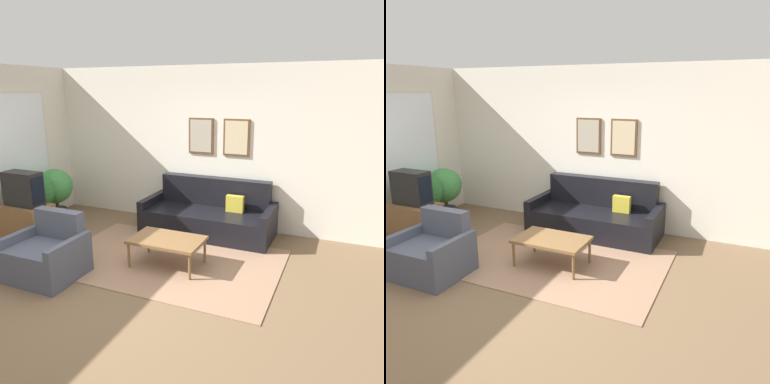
{
  "view_description": "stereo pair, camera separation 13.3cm",
  "coord_description": "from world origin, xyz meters",
  "views": [
    {
      "loc": [
        2.53,
        -3.29,
        2.28
      ],
      "look_at": [
        0.46,
        1.59,
        0.85
      ],
      "focal_mm": 35.0,
      "sensor_mm": 36.0,
      "label": 1
    },
    {
      "loc": [
        2.65,
        -3.24,
        2.28
      ],
      "look_at": [
        0.46,
        1.59,
        0.85
      ],
      "focal_mm": 35.0,
      "sensor_mm": 36.0,
      "label": 2
    }
  ],
  "objects": [
    {
      "name": "ground_plane",
      "position": [
        0.0,
        0.0,
        0.0
      ],
      "size": [
        16.0,
        16.0,
        0.0
      ],
      "primitive_type": "plane",
      "color": "brown"
    },
    {
      "name": "area_rug",
      "position": [
        0.37,
        0.97,
        0.01
      ],
      "size": [
        3.03,
        1.98,
        0.01
      ],
      "color": "#937056",
      "rests_on": "ground_plane"
    },
    {
      "name": "wall_back",
      "position": [
        0.01,
        2.66,
        1.35
      ],
      "size": [
        8.0,
        0.09,
        2.7
      ],
      "color": "silver",
      "rests_on": "ground_plane"
    },
    {
      "name": "couch",
      "position": [
        0.51,
        2.2,
        0.29
      ],
      "size": [
        2.13,
        0.9,
        0.88
      ],
      "color": "black",
      "rests_on": "ground_plane"
    },
    {
      "name": "coffee_table",
      "position": [
        0.42,
        0.84,
        0.36
      ],
      "size": [
        0.96,
        0.6,
        0.39
      ],
      "color": "brown",
      "rests_on": "ground_plane"
    },
    {
      "name": "tv_stand",
      "position": [
        -2.0,
        0.78,
        0.29
      ],
      "size": [
        0.75,
        0.47,
        0.58
      ],
      "color": "brown",
      "rests_on": "ground_plane"
    },
    {
      "name": "tv",
      "position": [
        -1.99,
        0.78,
        0.84
      ],
      "size": [
        0.6,
        0.28,
        0.52
      ],
      "color": "black",
      "rests_on": "tv_stand"
    },
    {
      "name": "armchair",
      "position": [
        -0.85,
        0.01,
        0.28
      ],
      "size": [
        0.87,
        0.76,
        0.8
      ],
      "rotation": [
        0.0,
        0.0,
        0.13
      ],
      "color": "#474C5B",
      "rests_on": "ground_plane"
    },
    {
      "name": "potted_plant_tall",
      "position": [
        -2.17,
        1.16,
        0.66
      ],
      "size": [
        0.65,
        0.65,
        1.01
      ],
      "color": "slate",
      "rests_on": "ground_plane"
    },
    {
      "name": "potted_plant_by_window",
      "position": [
        -2.3,
        1.8,
        0.58
      ],
      "size": [
        0.59,
        0.59,
        0.92
      ],
      "color": "#383D42",
      "rests_on": "ground_plane"
    },
    {
      "name": "potted_plant_small",
      "position": [
        -2.22,
        1.68,
        0.63
      ],
      "size": [
        0.61,
        0.61,
        0.96
      ],
      "color": "#383D42",
      "rests_on": "ground_plane"
    }
  ]
}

